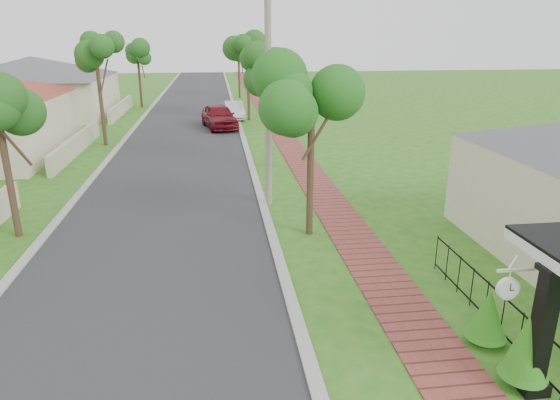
{
  "coord_description": "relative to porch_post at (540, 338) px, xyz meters",
  "views": [
    {
      "loc": [
        -1.0,
        -7.95,
        6.24
      ],
      "look_at": [
        0.81,
        6.12,
        1.5
      ],
      "focal_mm": 32.0,
      "sensor_mm": 36.0,
      "label": 1
    }
  ],
  "objects": [
    {
      "name": "parked_car_red",
      "position": [
        -5.33,
        27.75,
        -0.31
      ],
      "size": [
        2.83,
        5.07,
        1.63
      ],
      "primitive_type": "imported",
      "rotation": [
        0.0,
        0.0,
        0.2
      ],
      "color": "maroon",
      "rests_on": "ground"
    },
    {
      "name": "picket_fence",
      "position": [
        0.35,
        1.0,
        -0.59
      ],
      "size": [
        0.03,
        8.02,
        1.0
      ],
      "color": "black",
      "rests_on": "ground"
    },
    {
      "name": "near_tree",
      "position": [
        -2.66,
        8.0,
        3.34
      ],
      "size": [
        2.18,
        2.18,
        5.6
      ],
      "color": "#382619",
      "rests_on": "ground"
    },
    {
      "name": "sidewalk",
      "position": [
        -1.3,
        21.0,
        -1.12
      ],
      "size": [
        1.5,
        120.0,
        0.03
      ],
      "primitive_type": "cube",
      "color": "brown",
      "rests_on": "ground"
    },
    {
      "name": "utility_pole",
      "position": [
        -3.65,
        11.1,
        3.15
      ],
      "size": [
        1.2,
        0.24,
        8.41
      ],
      "color": "gray",
      "rests_on": "ground"
    },
    {
      "name": "street_trees",
      "position": [
        -7.42,
        27.84,
        3.42
      ],
      "size": [
        10.7,
        37.65,
        5.89
      ],
      "color": "#382619",
      "rests_on": "ground"
    },
    {
      "name": "hedge_row",
      "position": [
        -0.1,
        -0.68,
        -0.33
      ],
      "size": [
        0.86,
        4.83,
        1.88
      ],
      "color": "#1E7016",
      "rests_on": "ground"
    },
    {
      "name": "kerb_right",
      "position": [
        -3.9,
        21.0,
        -1.12
      ],
      "size": [
        0.3,
        120.0,
        0.1
      ],
      "primitive_type": "cube",
      "color": "#9E9E99",
      "rests_on": "ground"
    },
    {
      "name": "ground",
      "position": [
        -4.55,
        1.0,
        -1.12
      ],
      "size": [
        160.0,
        160.0,
        0.0
      ],
      "primitive_type": "plane",
      "color": "#276818",
      "rests_on": "ground"
    },
    {
      "name": "parked_car_white",
      "position": [
        -4.15,
        31.6,
        -0.48
      ],
      "size": [
        1.54,
        3.96,
        1.29
      ],
      "primitive_type": "imported",
      "rotation": [
        0.0,
        0.0,
        0.05
      ],
      "color": "silver",
      "rests_on": "ground"
    },
    {
      "name": "porch_post",
      "position": [
        0.0,
        0.0,
        0.0
      ],
      "size": [
        0.48,
        0.48,
        2.52
      ],
      "color": "black",
      "rests_on": "ground"
    },
    {
      "name": "far_house_grey",
      "position": [
        -19.52,
        35.0,
        1.22
      ],
      "size": [
        15.56,
        15.56,
        4.6
      ],
      "color": "beige",
      "rests_on": "ground"
    },
    {
      "name": "kerb_left",
      "position": [
        -11.2,
        21.0,
        -1.12
      ],
      "size": [
        0.3,
        120.0,
        0.1
      ],
      "primitive_type": "cube",
      "color": "#9E9E99",
      "rests_on": "ground"
    },
    {
      "name": "station_clock",
      "position": [
        -0.49,
        0.4,
        0.83
      ],
      "size": [
        0.71,
        0.13,
        0.6
      ],
      "color": "white",
      "rests_on": "ground"
    },
    {
      "name": "road",
      "position": [
        -7.55,
        21.0,
        -1.12
      ],
      "size": [
        7.0,
        120.0,
        0.02
      ],
      "primitive_type": "cube",
      "color": "#28282B",
      "rests_on": "ground"
    }
  ]
}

